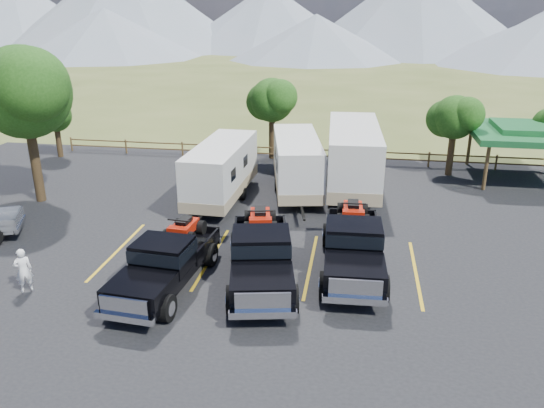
% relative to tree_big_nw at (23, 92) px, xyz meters
% --- Properties ---
extents(ground, '(320.00, 320.00, 0.00)m').
position_rel_tree_big_nw_xyz_m(ground, '(12.55, -9.03, -5.60)').
color(ground, '#444F21').
rests_on(ground, ground).
extents(asphalt_lot, '(44.00, 34.00, 0.04)m').
position_rel_tree_big_nw_xyz_m(asphalt_lot, '(12.55, -6.03, -5.58)').
color(asphalt_lot, black).
rests_on(asphalt_lot, ground).
extents(stall_lines, '(12.12, 5.50, 0.01)m').
position_rel_tree_big_nw_xyz_m(stall_lines, '(12.55, -5.03, -5.55)').
color(stall_lines, gold).
rests_on(stall_lines, asphalt_lot).
extents(tree_big_nw, '(5.54, 5.18, 7.84)m').
position_rel_tree_big_nw_xyz_m(tree_big_nw, '(0.00, 0.00, 0.00)').
color(tree_big_nw, black).
rests_on(tree_big_nw, ground).
extents(tree_ne_a, '(3.11, 2.92, 4.76)m').
position_rel_tree_big_nw_xyz_m(tree_ne_a, '(21.52, 7.99, -2.11)').
color(tree_ne_a, black).
rests_on(tree_ne_a, ground).
extents(tree_north, '(3.46, 3.24, 5.25)m').
position_rel_tree_big_nw_xyz_m(tree_north, '(10.52, 9.99, -1.76)').
color(tree_north, black).
rests_on(tree_north, ground).
extents(tree_nw_small, '(2.59, 2.43, 3.85)m').
position_rel_tree_big_nw_xyz_m(tree_nw_small, '(-3.48, 7.99, -2.81)').
color(tree_nw_small, black).
rests_on(tree_nw_small, ground).
extents(rail_fence, '(36.12, 0.12, 1.00)m').
position_rel_tree_big_nw_xyz_m(rail_fence, '(14.55, 9.47, -4.99)').
color(rail_fence, brown).
rests_on(rail_fence, ground).
extents(pavilion, '(6.20, 6.20, 3.22)m').
position_rel_tree_big_nw_xyz_m(pavilion, '(25.55, 7.97, -2.81)').
color(pavilion, brown).
rests_on(pavilion, ground).
extents(mountain_range, '(209.00, 71.00, 20.00)m').
position_rel_tree_big_nw_xyz_m(mountain_range, '(4.92, 96.95, 2.28)').
color(mountain_range, slate).
rests_on(mountain_range, ground).
extents(rig_left, '(2.60, 6.35, 2.07)m').
position_rel_tree_big_nw_xyz_m(rig_left, '(9.61, -7.46, -4.56)').
color(rig_left, black).
rests_on(rig_left, asphalt_lot).
extents(rig_center, '(3.38, 6.95, 2.22)m').
position_rel_tree_big_nw_xyz_m(rig_center, '(12.84, -6.45, -4.49)').
color(rig_center, black).
rests_on(rig_center, asphalt_lot).
extents(rig_right, '(2.58, 6.74, 2.22)m').
position_rel_tree_big_nw_xyz_m(rig_right, '(16.13, -5.10, -4.49)').
color(rig_right, black).
rests_on(rig_right, asphalt_lot).
extents(trailer_left, '(2.43, 8.54, 2.97)m').
position_rel_tree_big_nw_xyz_m(trailer_left, '(9.32, 1.54, -4.00)').
color(trailer_left, silver).
rests_on(trailer_left, asphalt_lot).
extents(trailer_center, '(3.52, 8.68, 3.00)m').
position_rel_tree_big_nw_xyz_m(trailer_center, '(12.96, 3.41, -3.98)').
color(trailer_center, silver).
rests_on(trailer_center, asphalt_lot).
extents(trailer_right, '(3.02, 10.14, 3.52)m').
position_rel_tree_big_nw_xyz_m(trailer_right, '(15.90, 4.20, -3.72)').
color(trailer_right, silver).
rests_on(trailer_right, asphalt_lot).
extents(person_a, '(0.71, 0.68, 1.64)m').
position_rel_tree_big_nw_xyz_m(person_a, '(4.78, -8.66, -4.74)').
color(person_a, white).
rests_on(person_a, asphalt_lot).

